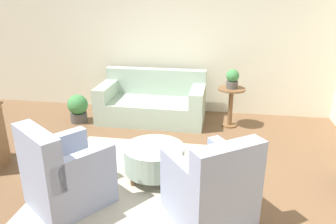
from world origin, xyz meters
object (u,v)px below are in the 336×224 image
(armchair_left, at_px, (64,175))
(potted_plant_on_side_table, at_px, (232,78))
(couch, at_px, (153,103))
(armchair_right, at_px, (212,190))
(side_table, at_px, (231,101))
(ottoman_table, at_px, (154,158))
(potted_plant_floor, at_px, (78,108))

(armchair_left, xyz_separation_m, potted_plant_on_side_table, (1.85, 2.70, 0.51))
(couch, xyz_separation_m, armchair_left, (-0.40, -2.82, 0.06))
(armchair_left, xyz_separation_m, armchair_right, (1.64, -0.00, 0.00))
(armchair_right, height_order, side_table, armchair_right)
(side_table, bearing_deg, ottoman_table, -116.44)
(potted_plant_on_side_table, bearing_deg, armchair_right, -94.51)
(side_table, bearing_deg, armchair_left, -124.53)
(couch, bearing_deg, potted_plant_floor, -163.79)
(armchair_left, distance_m, potted_plant_on_side_table, 3.31)
(armchair_right, height_order, potted_plant_on_side_table, potted_plant_on_side_table)
(armchair_right, bearing_deg, side_table, 85.49)
(potted_plant_on_side_table, height_order, potted_plant_floor, potted_plant_on_side_table)
(couch, xyz_separation_m, armchair_right, (1.24, -2.82, 0.06))
(armchair_left, height_order, potted_plant_on_side_table, potted_plant_on_side_table)
(armchair_right, relative_size, ottoman_table, 1.40)
(couch, bearing_deg, side_table, -4.68)
(ottoman_table, height_order, side_table, side_table)
(couch, xyz_separation_m, potted_plant_on_side_table, (1.45, -0.12, 0.57))
(ottoman_table, distance_m, potted_plant_on_side_table, 2.28)
(couch, distance_m, side_table, 1.47)
(side_table, relative_size, potted_plant_on_side_table, 2.11)
(armchair_right, height_order, ottoman_table, armchair_right)
(couch, bearing_deg, armchair_left, -98.11)
(ottoman_table, relative_size, side_table, 1.09)
(potted_plant_on_side_table, bearing_deg, side_table, 116.57)
(armchair_left, relative_size, ottoman_table, 1.40)
(armchair_left, distance_m, ottoman_table, 1.14)
(potted_plant_on_side_table, xyz_separation_m, potted_plant_floor, (-2.79, -0.27, -0.61))
(armchair_right, xyz_separation_m, potted_plant_on_side_table, (0.21, 2.70, 0.51))
(armchair_left, distance_m, potted_plant_floor, 2.60)
(armchair_left, height_order, armchair_right, same)
(potted_plant_on_side_table, bearing_deg, couch, 175.32)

